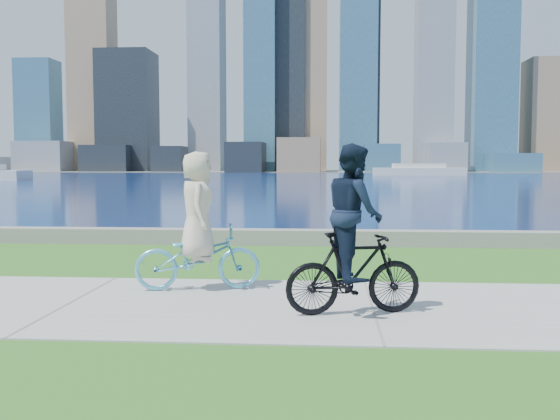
# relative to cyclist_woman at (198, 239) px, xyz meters

# --- Properties ---
(ground) EXTENTS (320.00, 320.00, 0.00)m
(ground) POSITION_rel_cyclist_woman_xyz_m (-1.53, -0.93, -0.77)
(ground) COLOR #265E18
(ground) RESTS_ON ground
(concrete_path) EXTENTS (80.00, 3.50, 0.02)m
(concrete_path) POSITION_rel_cyclist_woman_xyz_m (-1.53, -0.93, -0.76)
(concrete_path) COLOR #979893
(concrete_path) RESTS_ON ground
(seawall) EXTENTS (90.00, 0.50, 0.35)m
(seawall) POSITION_rel_cyclist_woman_xyz_m (-1.53, 5.27, -0.60)
(seawall) COLOR slate
(seawall) RESTS_ON ground
(bay_water) EXTENTS (320.00, 131.00, 0.01)m
(bay_water) POSITION_rel_cyclist_woman_xyz_m (-1.53, 71.07, -0.77)
(bay_water) COLOR navy
(bay_water) RESTS_ON ground
(far_shore) EXTENTS (320.00, 30.00, 0.12)m
(far_shore) POSITION_rel_cyclist_woman_xyz_m (-1.53, 129.07, -0.71)
(far_shore) COLOR slate
(far_shore) RESTS_ON ground
(city_skyline) EXTENTS (176.65, 23.26, 76.00)m
(city_skyline) POSITION_rel_cyclist_woman_xyz_m (1.62, 128.33, 22.86)
(city_skyline) COLOR black
(city_skyline) RESTS_ON ground
(ferry_far) EXTENTS (13.60, 3.89, 1.85)m
(ferry_far) POSITION_rel_cyclist_woman_xyz_m (15.76, 87.37, -0.00)
(ferry_far) COLOR silver
(ferry_far) RESTS_ON ground
(cyclist_woman) EXTENTS (1.00, 1.92, 2.03)m
(cyclist_woman) POSITION_rel_cyclist_woman_xyz_m (0.00, 0.00, 0.00)
(cyclist_woman) COLOR #58B6D8
(cyclist_woman) RESTS_ON ground
(cyclist_man) EXTENTS (0.85, 1.75, 2.09)m
(cyclist_man) POSITION_rel_cyclist_woman_xyz_m (2.21, -1.34, 0.13)
(cyclist_man) COLOR black
(cyclist_man) RESTS_ON ground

